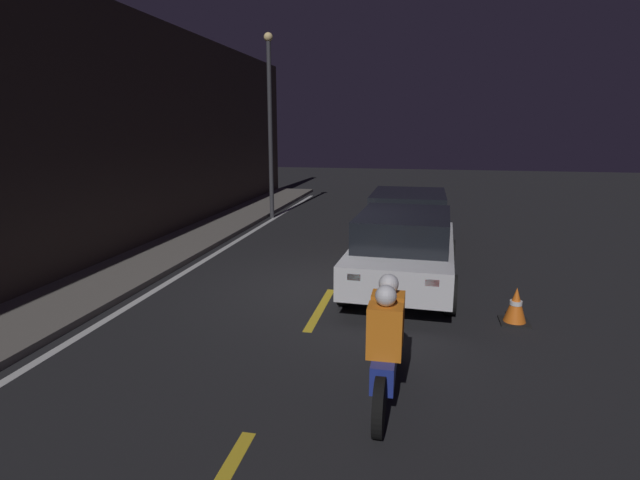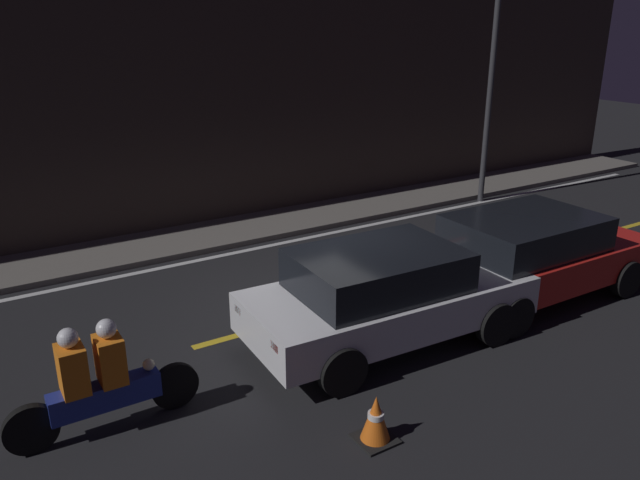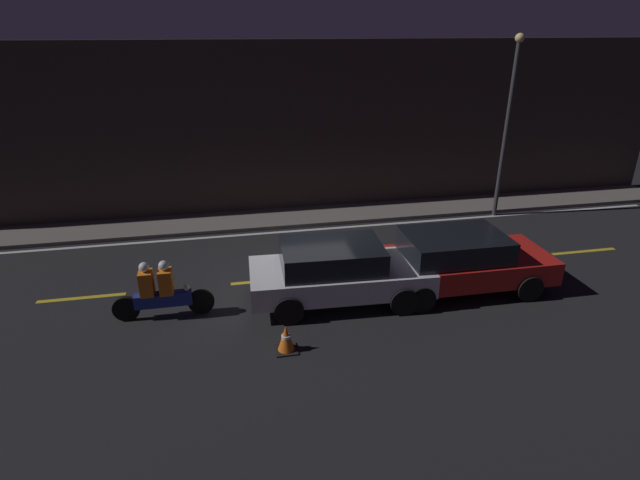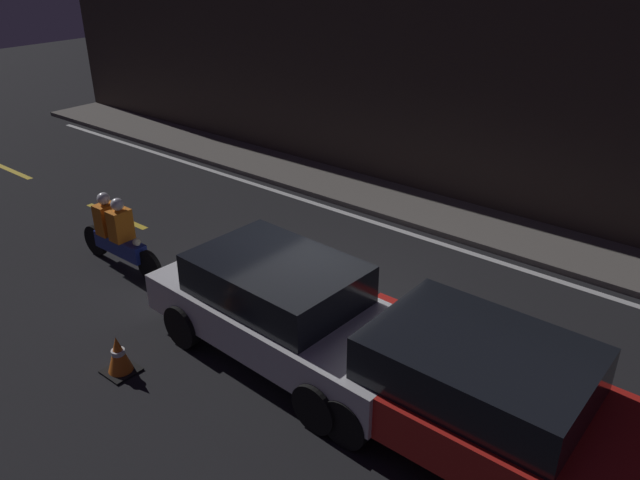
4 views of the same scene
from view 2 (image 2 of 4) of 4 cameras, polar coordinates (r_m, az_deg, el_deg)
The scene contains 12 objects.
ground_plane at distance 9.95m, azimuth -0.71°, elevation -6.84°, with size 56.00×56.00×0.00m, color black.
raised_curb at distance 13.46m, azimuth -10.11°, elevation 0.39°, with size 28.00×1.68×0.12m.
building_front at distance 13.75m, azimuth -12.40°, elevation 12.37°, with size 28.00×0.30×5.58m.
lane_dash_c at distance 9.53m, azimuth -5.91°, elevation -8.21°, with size 2.00×0.14×0.01m.
lane_dash_d at distance 11.97m, azimuth 13.80°, elevation -2.67°, with size 2.00×0.14×0.01m.
lane_dash_e at distance 15.37m, azimuth 25.73°, elevation 0.92°, with size 2.00×0.14×0.01m.
lane_solid_kerb at distance 12.53m, azimuth -8.21°, elevation -1.25°, with size 25.20×0.14×0.01m.
sedan_white at distance 8.90m, azimuth 5.96°, elevation -4.90°, with size 4.21×2.04×1.42m.
taxi_red at distance 10.88m, azimuth 18.53°, elevation -1.16°, with size 4.31×2.04×1.42m.
motorcycle at distance 7.51m, azimuth -19.65°, elevation -12.09°, with size 2.18×0.36×1.36m.
traffic_cone_near at distance 7.17m, azimuth 5.11°, elevation -16.00°, with size 0.43×0.43×0.57m.
street_lamp at distance 15.94m, azimuth 15.45°, elevation 14.71°, with size 0.28×0.28×5.76m.
Camera 2 is at (-4.59, -7.62, 4.46)m, focal length 35.00 mm.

